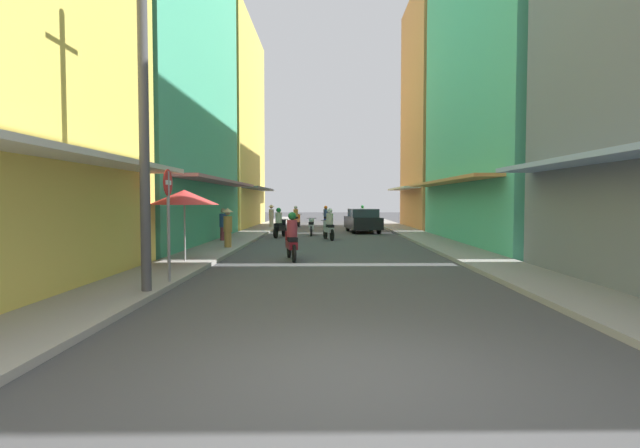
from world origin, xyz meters
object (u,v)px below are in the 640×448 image
object	(u,v)px
pedestrian_crossing	(271,215)
motorbike_blue	(326,217)
motorbike_orange	(296,218)
pedestrian_midway	(228,226)
motorbike_black	(280,224)
parked_car	(363,220)
utility_pole	(144,115)
pedestrian_far	(223,226)
street_sign_no_entry	(168,211)
motorbike_red	(363,216)
motorbike_maroon	(291,239)
vendor_umbrella	(184,197)
motorbike_silver	(329,226)
motorbike_white	(311,226)

from	to	relation	value
pedestrian_crossing	motorbike_blue	bearing A→B (deg)	30.52
motorbike_orange	pedestrian_crossing	world-z (taller)	pedestrian_crossing
pedestrian_midway	motorbike_black	bearing A→B (deg)	78.10
pedestrian_midway	motorbike_blue	bearing A→B (deg)	77.54
motorbike_blue	pedestrian_crossing	world-z (taller)	pedestrian_crossing
motorbike_blue	parked_car	world-z (taller)	motorbike_blue
utility_pole	pedestrian_far	bearing A→B (deg)	94.88
motorbike_blue	utility_pole	distance (m)	27.18
pedestrian_far	street_sign_no_entry	world-z (taller)	street_sign_no_entry
street_sign_no_entry	motorbike_red	bearing A→B (deg)	77.51
motorbike_red	motorbike_blue	bearing A→B (deg)	-126.73
pedestrian_midway	utility_pole	world-z (taller)	utility_pole
motorbike_maroon	parked_car	world-z (taller)	motorbike_maroon
parked_car	pedestrian_far	distance (m)	10.37
motorbike_orange	pedestrian_midway	bearing A→B (deg)	-95.70
pedestrian_crossing	vendor_umbrella	bearing A→B (deg)	-91.42
motorbike_silver	utility_pole	xyz separation A→B (m)	(-3.78, -14.64, 2.95)
motorbike_white	vendor_umbrella	distance (m)	13.27
motorbike_orange	motorbike_red	bearing A→B (deg)	41.43
motorbike_red	parked_car	xyz separation A→B (m)	(-0.79, -10.46, 0.04)
motorbike_blue	vendor_umbrella	bearing A→B (deg)	-101.12
motorbike_maroon	pedestrian_crossing	distance (m)	18.53
parked_car	vendor_umbrella	world-z (taller)	vendor_umbrella
motorbike_white	parked_car	size ratio (longest dim) A/B	0.43
vendor_umbrella	motorbike_orange	bearing A→B (deg)	84.30
motorbike_blue	utility_pole	bearing A→B (deg)	-97.71
motorbike_blue	pedestrian_far	bearing A→B (deg)	-108.56
motorbike_black	motorbike_orange	bearing A→B (deg)	88.49
motorbike_silver	utility_pole	distance (m)	15.41
motorbike_orange	motorbike_silver	xyz separation A→B (m)	(2.31, -11.63, 0.00)
motorbike_silver	parked_car	size ratio (longest dim) A/B	0.42
motorbike_maroon	motorbike_silver	size ratio (longest dim) A/B	1.01
motorbike_blue	motorbike_silver	xyz separation A→B (m)	(0.15, -12.13, 0.00)
utility_pole	motorbike_blue	bearing A→B (deg)	82.29
motorbike_orange	pedestrian_midway	xyz separation A→B (m)	(-1.68, -16.86, 0.23)
motorbike_orange	pedestrian_far	bearing A→B (deg)	-100.71
vendor_umbrella	street_sign_no_entry	xyz separation A→B (m)	(0.75, -3.89, -0.33)
motorbike_white	motorbike_blue	world-z (taller)	motorbike_blue
pedestrian_midway	street_sign_no_entry	distance (m)	8.32
motorbike_white	pedestrian_midway	world-z (taller)	pedestrian_midway
motorbike_red	pedestrian_far	world-z (taller)	pedestrian_far
motorbike_maroon	pedestrian_crossing	size ratio (longest dim) A/B	1.07
utility_pole	motorbike_black	bearing A→B (deg)	85.73
parked_car	vendor_umbrella	size ratio (longest dim) A/B	1.87
pedestrian_far	utility_pole	bearing A→B (deg)	-85.12
motorbike_white	pedestrian_far	distance (m)	6.35
vendor_umbrella	pedestrian_midway	bearing A→B (deg)	84.30
pedestrian_midway	utility_pole	distance (m)	9.80
parked_car	vendor_umbrella	distance (m)	16.77
motorbike_red	parked_car	distance (m)	10.49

